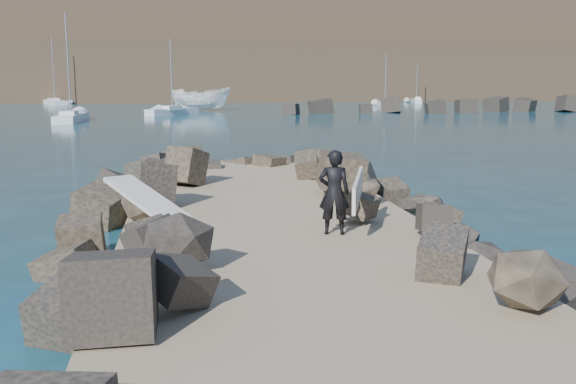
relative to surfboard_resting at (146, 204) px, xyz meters
name	(u,v)px	position (x,y,z in m)	size (l,w,h in m)	color
ground	(280,259)	(2.55, -0.67, -1.04)	(800.00, 800.00, 0.00)	#0F384C
jetty	(298,274)	(2.55, -2.67, -0.74)	(6.00, 26.00, 0.60)	#8C7759
riprap_left	(118,262)	(-0.35, -2.17, -0.54)	(2.60, 22.00, 1.00)	black
riprap_right	(453,248)	(5.45, -2.17, -0.54)	(2.60, 22.00, 1.00)	black
breakwater_secondary	(517,107)	(37.55, 54.33, -0.44)	(52.00, 4.00, 1.20)	black
headland	(227,32)	(12.55, 159.33, 14.96)	(360.00, 140.00, 32.00)	#2D4919
surfboard_resting	(146,204)	(0.00, 0.00, 0.00)	(0.63, 2.51, 0.08)	silver
boat_imported	(201,99)	(2.81, 63.41, 0.30)	(2.61, 6.94, 2.68)	white
surfer_with_board	(338,192)	(3.56, -1.23, 0.36)	(1.13, 1.88, 1.59)	black
sailboat_e	(55,102)	(-17.69, 85.75, -0.69)	(4.73, 8.31, 9.79)	silver
sailboat_b	(172,112)	(-0.35, 53.98, -0.69)	(5.42, 5.57, 7.76)	silver
sailboat_f	(416,101)	(36.93, 84.41, -0.69)	(2.18, 5.08, 6.21)	silver
sailboat_d	(385,104)	(27.73, 71.55, -0.69)	(1.82, 5.87, 7.11)	silver
sailboat_a	(71,118)	(-8.69, 44.21, -0.69)	(1.82, 7.63, 9.11)	silver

